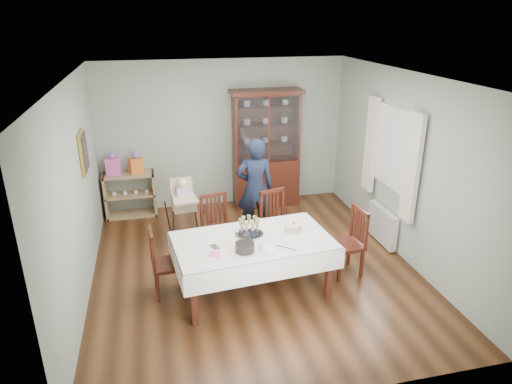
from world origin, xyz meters
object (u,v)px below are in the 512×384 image
object	(u,v)px
sideboard	(130,195)
champagne_tray	(249,230)
chair_far_right	(278,236)
high_chair	(184,217)
woman	(255,188)
birthday_cake	(293,228)
chair_far_left	(219,240)
gift_bag_pink	(113,165)
gift_bag_orange	(136,164)
china_cabinet	(266,147)
chair_end_left	(168,274)
chair_end_right	(346,255)
dining_table	(253,265)

from	to	relation	value
sideboard	champagne_tray	bearing A→B (deg)	-59.76
chair_far_right	high_chair	distance (m)	1.52
woman	birthday_cake	world-z (taller)	woman
chair_far_left	gift_bag_pink	xyz separation A→B (m)	(-1.55, 1.87, 0.69)
sideboard	gift_bag_orange	size ratio (longest dim) A/B	2.25
high_chair	gift_bag_orange	world-z (taller)	gift_bag_orange
sideboard	gift_bag_orange	xyz separation A→B (m)	(0.15, -0.02, 0.58)
chair_far_right	gift_bag_pink	world-z (taller)	gift_bag_pink
china_cabinet	woman	bearing A→B (deg)	-111.65
chair_end_left	birthday_cake	xyz separation A→B (m)	(1.65, -0.09, 0.53)
woman	chair_end_left	bearing A→B (deg)	47.84
chair_end_left	chair_far_left	bearing A→B (deg)	-49.43
sideboard	gift_bag_orange	world-z (taller)	gift_bag_orange
chair_far_right	woman	xyz separation A→B (m)	(-0.20, 0.67, 0.54)
chair_end_right	champagne_tray	xyz separation A→B (m)	(-1.38, -0.02, 0.55)
chair_far_left	gift_bag_pink	bearing A→B (deg)	116.28
chair_end_left	woman	distance (m)	2.10
chair_end_left	high_chair	xyz separation A→B (m)	(0.34, 1.43, 0.14)
china_cabinet	woman	world-z (taller)	china_cabinet
sideboard	dining_table	bearing A→B (deg)	-60.71
chair_far_right	champagne_tray	bearing A→B (deg)	-143.71
dining_table	gift_bag_pink	size ratio (longest dim) A/B	5.15
china_cabinet	high_chair	bearing A→B (deg)	-143.57
china_cabinet	gift_bag_orange	world-z (taller)	china_cabinet
chair_end_right	gift_bag_pink	size ratio (longest dim) A/B	2.35
chair_far_left	birthday_cake	world-z (taller)	chair_far_left
gift_bag_orange	dining_table	bearing A→B (deg)	-62.90
chair_end_right	birthday_cake	bearing A→B (deg)	-93.78
chair_end_right	woman	distance (m)	1.82
china_cabinet	gift_bag_pink	xyz separation A→B (m)	(-2.74, 0.00, -0.14)
gift_bag_orange	chair_far_left	bearing A→B (deg)	-58.24
sideboard	gift_bag_pink	xyz separation A→B (m)	(-0.24, -0.02, 0.58)
sideboard	chair_end_right	bearing A→B (deg)	-42.33
chair_end_right	gift_bag_pink	bearing A→B (deg)	-136.35
dining_table	birthday_cake	size ratio (longest dim) A/B	8.23
sideboard	gift_bag_pink	size ratio (longest dim) A/B	2.20
birthday_cake	gift_bag_pink	distance (m)	3.65
chair_far_left	sideboard	bearing A→B (deg)	111.42
chair_far_left	birthday_cake	size ratio (longest dim) A/B	3.81
chair_far_left	champagne_tray	distance (m)	1.04
woman	gift_bag_orange	bearing A→B (deg)	-29.43
chair_far_left	dining_table	bearing A→B (deg)	-86.25
chair_end_left	woman	world-z (taller)	woman
chair_far_left	chair_far_right	xyz separation A→B (m)	(0.89, -0.06, 0.00)
chair_far_left	champagne_tray	size ratio (longest dim) A/B	2.58
chair_far_left	champagne_tray	world-z (taller)	champagne_tray
chair_far_left	gift_bag_orange	size ratio (longest dim) A/B	2.42
gift_bag_orange	champagne_tray	bearing A→B (deg)	-62.01
chair_far_left	gift_bag_orange	world-z (taller)	gift_bag_orange
chair_end_right	champagne_tray	world-z (taller)	champagne_tray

